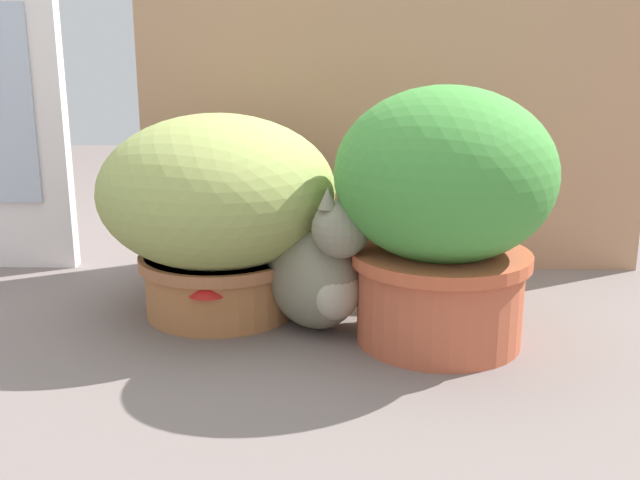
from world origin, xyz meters
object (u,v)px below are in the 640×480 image
cat (316,270)px  mushroom_ornament_red (208,294)px  grass_planter (218,206)px  leafy_planter (443,207)px

cat → mushroom_ornament_red: 0.22m
cat → mushroom_ornament_red: cat is taller
grass_planter → mushroom_ornament_red: grass_planter is taller
grass_planter → leafy_planter: size_ratio=1.01×
cat → mushroom_ornament_red: size_ratio=3.15×
grass_planter → leafy_planter: 0.47m
leafy_planter → cat: leafy_planter is taller
grass_planter → leafy_planter: leafy_planter is taller
leafy_planter → cat: bearing=166.2°
grass_planter → cat: size_ratio=1.29×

